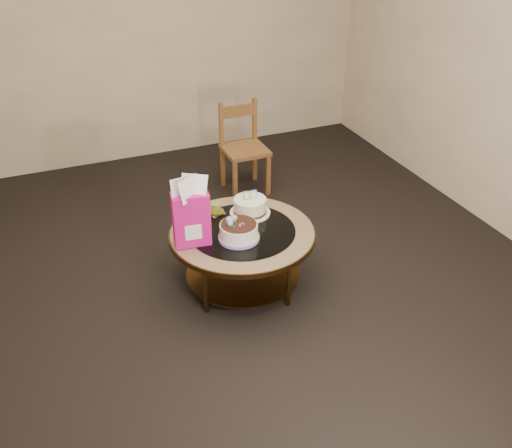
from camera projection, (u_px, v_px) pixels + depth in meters
name	position (u px, v px, depth m)	size (l,w,h in m)	color
ground	(243.00, 283.00, 4.18)	(5.00, 5.00, 0.00)	black
room_walls	(240.00, 76.00, 3.38)	(4.52, 5.02, 2.61)	beige
coffee_table	(242.00, 240.00, 3.98)	(1.02, 1.02, 0.46)	#533717
decorated_cake	(239.00, 232.00, 3.82)	(0.28, 0.28, 0.16)	#A389C2
cream_cake	(250.00, 206.00, 4.11)	(0.29, 0.29, 0.19)	white
gift_bag	(191.00, 212.00, 3.69)	(0.25, 0.20, 0.48)	#E1158F
pillar_candle	(216.00, 210.00, 4.12)	(0.13, 0.13, 0.09)	tan
dining_chair	(243.00, 147.00, 5.24)	(0.38, 0.38, 0.83)	brown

